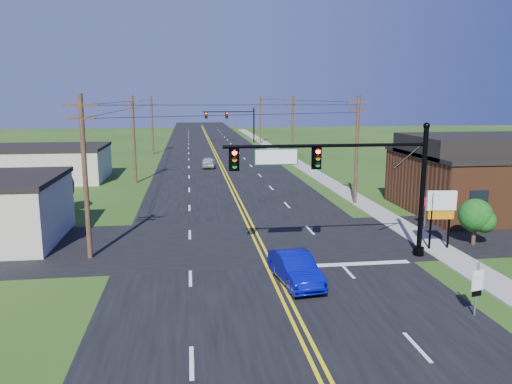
{
  "coord_description": "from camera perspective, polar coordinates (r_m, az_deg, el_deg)",
  "views": [
    {
      "loc": [
        -3.9,
        -17.53,
        8.83
      ],
      "look_at": [
        -0.2,
        10.0,
        3.52
      ],
      "focal_mm": 35.0,
      "sensor_mm": 36.0,
      "label": 1
    }
  ],
  "objects": [
    {
      "name": "cream_bldg_far",
      "position": [
        57.96,
        -22.73,
        3.07
      ],
      "size": [
        12.2,
        9.2,
        3.7
      ],
      "color": "beige",
      "rests_on": "ground"
    },
    {
      "name": "route_sign",
      "position": [
        22.35,
        23.95,
        -9.73
      ],
      "size": [
        0.57,
        0.16,
        2.3
      ],
      "rotation": [
        0.0,
        0.0,
        0.22
      ],
      "color": "slate",
      "rests_on": "ground"
    },
    {
      "name": "blue_car",
      "position": [
        24.18,
        4.52,
        -8.77
      ],
      "size": [
        2.09,
        4.62,
        1.47
      ],
      "primitive_type": "imported",
      "rotation": [
        0.0,
        0.0,
        0.12
      ],
      "color": "#070C98",
      "rests_on": "ground"
    },
    {
      "name": "signal_mast_far",
      "position": [
        97.98,
        -2.8,
        8.3
      ],
      "size": [
        10.98,
        0.6,
        7.48
      ],
      "color": "black",
      "rests_on": "ground"
    },
    {
      "name": "pylon_sign",
      "position": [
        30.83,
        20.39,
        -1.6
      ],
      "size": [
        1.72,
        0.41,
        3.5
      ],
      "rotation": [
        0.0,
        0.0,
        -0.1
      ],
      "color": "black",
      "rests_on": "ground"
    },
    {
      "name": "utility_pole_left_a",
      "position": [
        28.39,
        -18.96,
        1.91
      ],
      "size": [
        1.8,
        0.28,
        9.0
      ],
      "color": "#342217",
      "rests_on": "ground"
    },
    {
      "name": "utility_pole_left_b",
      "position": [
        52.98,
        -13.78,
        6.06
      ],
      "size": [
        1.8,
        0.28,
        9.0
      ],
      "color": "#342217",
      "rests_on": "ground"
    },
    {
      "name": "tree_right_back",
      "position": [
        48.27,
        16.79,
        2.94
      ],
      "size": [
        3.0,
        3.0,
        4.1
      ],
      "color": "#342217",
      "rests_on": "ground"
    },
    {
      "name": "sidewalk",
      "position": [
        59.95,
        6.33,
        2.32
      ],
      "size": [
        2.0,
        160.0,
        0.08
      ],
      "primitive_type": "cube",
      "color": "gray",
      "rests_on": "ground"
    },
    {
      "name": "stop_sign",
      "position": [
        36.07,
        18.84,
        -1.43
      ],
      "size": [
        0.76,
        0.1,
        2.13
      ],
      "rotation": [
        0.0,
        0.0,
        -0.05
      ],
      "color": "slate",
      "rests_on": "ground"
    },
    {
      "name": "ground",
      "position": [
        20.01,
        4.55,
        -15.39
      ],
      "size": [
        260.0,
        260.0,
        0.0
      ],
      "primitive_type": "plane",
      "color": "#1D4213",
      "rests_on": "ground"
    },
    {
      "name": "brick_building",
      "position": [
        43.31,
        25.96,
        1.12
      ],
      "size": [
        14.2,
        11.2,
        4.7
      ],
      "color": "#5D301A",
      "rests_on": "ground"
    },
    {
      "name": "tree_left",
      "position": [
        41.34,
        -21.69,
        0.76
      ],
      "size": [
        2.4,
        2.4,
        3.37
      ],
      "color": "#342217",
      "rests_on": "ground"
    },
    {
      "name": "road_cross",
      "position": [
        31.06,
        -0.13,
        -5.65
      ],
      "size": [
        70.0,
        10.0,
        0.04
      ],
      "primitive_type": "cube",
      "color": "black",
      "rests_on": "ground"
    },
    {
      "name": "utility_pole_right_c",
      "position": [
        96.59,
        0.51,
        8.38
      ],
      "size": [
        1.8,
        0.28,
        9.0
      ],
      "color": "#342217",
      "rests_on": "ground"
    },
    {
      "name": "utility_pole_right_b",
      "position": [
        67.07,
        4.18,
        7.28
      ],
      "size": [
        1.8,
        0.28,
        9.0
      ],
      "color": "#342217",
      "rests_on": "ground"
    },
    {
      "name": "distant_car",
      "position": [
        63.28,
        -5.48,
        3.38
      ],
      "size": [
        1.76,
        4.11,
        1.38
      ],
      "primitive_type": "imported",
      "rotation": [
        0.0,
        0.0,
        3.11
      ],
      "color": "silver",
      "rests_on": "ground"
    },
    {
      "name": "utility_pole_right_a",
      "position": [
        42.04,
        11.45,
        5.0
      ],
      "size": [
        1.8,
        0.28,
        9.0
      ],
      "color": "#342217",
      "rests_on": "ground"
    },
    {
      "name": "utility_pole_left_c",
      "position": [
        79.83,
        -11.78,
        7.64
      ],
      "size": [
        1.8,
        0.28,
        9.0
      ],
      "color": "#342217",
      "rests_on": "ground"
    },
    {
      "name": "shrub_corner",
      "position": [
        32.63,
        23.78,
        -2.47
      ],
      "size": [
        2.0,
        2.0,
        2.86
      ],
      "color": "#342217",
      "rests_on": "ground"
    },
    {
      "name": "road_main",
      "position": [
        68.21,
        -4.32,
        3.37
      ],
      "size": [
        16.0,
        220.0,
        0.04
      ],
      "primitive_type": "cube",
      "color": "black",
      "rests_on": "ground"
    },
    {
      "name": "signal_mast_main",
      "position": [
        27.13,
        10.12,
        2.01
      ],
      "size": [
        11.3,
        0.6,
        7.48
      ],
      "color": "black",
      "rests_on": "ground"
    }
  ]
}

